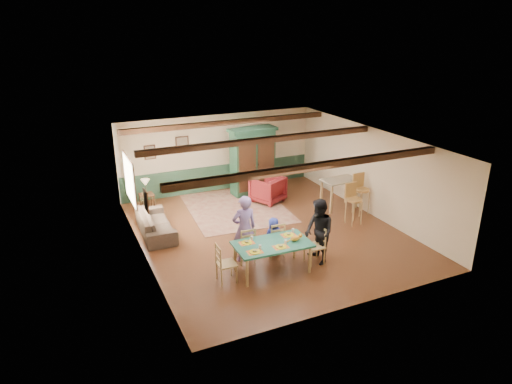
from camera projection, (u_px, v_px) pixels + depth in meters
name	position (u px, v px, depth m)	size (l,w,h in m)	color
floor	(268.00, 232.00, 13.05)	(8.00, 8.00, 0.00)	#4B2615
wall_back	(219.00, 153.00, 15.99)	(7.00, 0.02, 2.70)	beige
wall_left	(141.00, 208.00, 11.21)	(0.02, 8.00, 2.70)	beige
wall_right	(371.00, 172.00, 13.94)	(0.02, 8.00, 2.70)	beige
ceiling	(269.00, 140.00, 12.11)	(7.00, 8.00, 0.02)	silver
wainscot_back	(220.00, 177.00, 16.28)	(6.95, 0.03, 0.90)	#213C2A
ceiling_beam_front	(315.00, 166.00, 10.18)	(6.95, 0.16, 0.16)	black
ceiling_beam_mid	(263.00, 140.00, 12.48)	(6.95, 0.16, 0.16)	black
ceiling_beam_back	(228.00, 123.00, 14.70)	(6.95, 0.16, 0.16)	black
window_left	(129.00, 180.00, 12.60)	(0.06, 1.60, 1.30)	white
picture_left_wall	(146.00, 201.00, 10.57)	(0.04, 0.42, 0.52)	gray
picture_back_a	(182.00, 144.00, 15.30)	(0.45, 0.04, 0.55)	gray
picture_back_b	(150.00, 152.00, 14.92)	(0.38, 0.04, 0.48)	gray
dining_table	(272.00, 258.00, 10.85)	(1.80, 1.00, 0.75)	#206550
dining_chair_far_left	(246.00, 244.00, 11.30)	(0.42, 0.44, 0.95)	#A58552
dining_chair_far_right	(275.00, 239.00, 11.59)	(0.42, 0.44, 0.95)	#A58552
dining_chair_end_left	(226.00, 263.00, 10.41)	(0.42, 0.44, 0.95)	#A58552
dining_chair_end_right	(315.00, 245.00, 11.23)	(0.42, 0.44, 0.95)	#A58552
person_man	(244.00, 229.00, 11.23)	(0.63, 0.41, 1.72)	#7C60A4
person_woman	(319.00, 232.00, 11.15)	(0.80, 0.62, 1.65)	black
person_child	(273.00, 236.00, 11.65)	(0.49, 0.32, 1.00)	#26339A
cat	(295.00, 238.00, 10.80)	(0.36, 0.14, 0.18)	orange
place_setting_near_left	(255.00, 250.00, 10.29)	(0.40, 0.30, 0.11)	gold
place_setting_near_center	(281.00, 245.00, 10.52)	(0.40, 0.30, 0.11)	gold
place_setting_far_left	(247.00, 241.00, 10.72)	(0.40, 0.30, 0.11)	gold
place_setting_far_right	(289.00, 233.00, 11.12)	(0.40, 0.30, 0.11)	gold
area_rug	(236.00, 208.00, 14.74)	(2.99, 3.55, 0.01)	tan
armoire	(253.00, 161.00, 15.69)	(1.64, 0.66, 2.32)	#143322
armchair	(268.00, 189.00, 15.15)	(0.93, 0.96, 0.87)	#4E0F15
sofa	(155.00, 223.00, 12.87)	(2.12, 0.83, 0.62)	#382C23
end_table	(147.00, 202.00, 14.51)	(0.44, 0.44, 0.54)	black
table_lamp	(146.00, 187.00, 14.33)	(0.28, 0.28, 0.50)	beige
counter_table	(339.00, 194.00, 14.60)	(1.17, 0.68, 0.98)	tan
bar_stool_left	(354.00, 204.00, 13.38)	(0.44, 0.48, 1.24)	tan
bar_stool_right	(361.00, 194.00, 14.10)	(0.45, 0.50, 1.28)	tan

